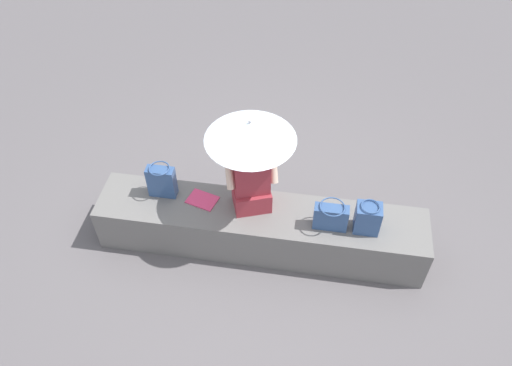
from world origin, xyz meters
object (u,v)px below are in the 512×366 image
at_px(parasol, 250,131).
at_px(person_seated, 251,176).
at_px(magazine, 202,200).
at_px(tote_bag_canvas, 331,217).
at_px(shoulder_bag_spare, 162,181).
at_px(handbag_black, 368,218).

bearing_deg(parasol, person_seated, -61.20).
bearing_deg(person_seated, magazine, -178.07).
bearing_deg(magazine, person_seated, 17.87).
xyz_separation_m(person_seated, tote_bag_canvas, (0.75, -0.15, -0.25)).
distance_m(person_seated, shoulder_bag_spare, 0.90).
bearing_deg(magazine, shoulder_bag_spare, -168.02).
bearing_deg(person_seated, handbag_black, -6.74).
relative_size(shoulder_bag_spare, magazine, 1.27).
bearing_deg(parasol, handbag_black, -7.53).
height_order(tote_bag_canvas, shoulder_bag_spare, shoulder_bag_spare).
bearing_deg(tote_bag_canvas, parasol, 167.53).
relative_size(handbag_black, magazine, 1.14).
height_order(handbag_black, tote_bag_canvas, handbag_black).
height_order(shoulder_bag_spare, magazine, shoulder_bag_spare).
bearing_deg(person_seated, parasol, 118.80).
distance_m(parasol, shoulder_bag_spare, 1.14).
relative_size(parasol, magazine, 3.68).
bearing_deg(magazine, parasol, 19.87).
bearing_deg(handbag_black, magazine, 175.92).
distance_m(tote_bag_canvas, shoulder_bag_spare, 1.63).
bearing_deg(shoulder_bag_spare, parasol, 0.35).
relative_size(person_seated, shoulder_bag_spare, 2.54).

